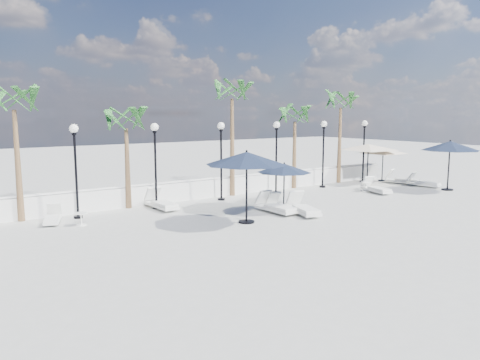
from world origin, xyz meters
TOP-DOWN VIEW (x-y plane):
  - ground at (0.00, 0.00)m, footprint 100.00×100.00m
  - balustrade at (0.00, 7.50)m, footprint 26.00×0.30m
  - lamppost_1 at (-7.00, 6.50)m, footprint 0.36×0.36m
  - lamppost_2 at (-3.50, 6.50)m, footprint 0.36×0.36m
  - lamppost_3 at (0.00, 6.50)m, footprint 0.36×0.36m
  - lamppost_4 at (3.50, 6.50)m, footprint 0.36×0.36m
  - lamppost_5 at (7.00, 6.50)m, footprint 0.36×0.36m
  - lamppost_6 at (10.50, 6.50)m, footprint 0.36×0.36m
  - palm_0 at (-9.00, 7.30)m, footprint 2.60×2.60m
  - palm_1 at (-4.50, 7.30)m, footprint 2.60×2.60m
  - palm_2 at (1.20, 7.30)m, footprint 2.60×2.60m
  - palm_3 at (5.50, 7.30)m, footprint 2.60×2.60m
  - palm_4 at (9.20, 7.30)m, footprint 2.60×2.60m
  - lounger_1 at (-8.05, 6.22)m, footprint 1.07×1.76m
  - lounger_2 at (-3.40, 6.22)m, footprint 0.76×2.18m
  - lounger_3 at (0.67, 2.66)m, footprint 0.84×1.91m
  - lounger_4 at (0.28, 2.64)m, footprint 0.76×2.15m
  - lounger_5 at (1.03, 1.71)m, footprint 1.33×2.28m
  - lounger_6 at (7.98, 3.45)m, footprint 1.08×2.06m
  - lounger_7 at (12.00, 3.26)m, footprint 0.97×1.99m
  - lounger_8 at (11.99, 4.70)m, footprint 1.31×2.12m
  - side_table_1 at (-7.26, 5.17)m, footprint 0.50×0.50m
  - side_table_2 at (7.86, 4.07)m, footprint 0.55×0.55m
  - parasol_navy_left at (-1.82, 1.88)m, footprint 3.24×3.24m
  - parasol_navy_mid at (0.84, 2.74)m, footprint 2.40×2.40m
  - parasol_navy_right at (12.00, 1.75)m, footprint 3.13×3.13m
  - parasol_cream_sq_a at (10.56, 6.20)m, footprint 5.24×5.24m
  - parasol_cream_sq_b at (12.00, 6.20)m, footprint 4.46×4.46m

SIDE VIEW (x-z plane):
  - ground at x=0.00m, z-range 0.00..0.00m
  - lounger_1 at x=-8.05m, z-range -0.10..0.52m
  - lounger_3 at x=0.67m, z-range -0.11..0.58m
  - lounger_7 at x=12.00m, z-range -0.12..0.60m
  - lounger_6 at x=7.98m, z-range -0.12..0.61m
  - lounger_8 at x=11.99m, z-range -0.12..0.63m
  - lounger_4 at x=0.28m, z-range -0.13..0.67m
  - lounger_2 at x=-3.40m, z-range -0.13..0.68m
  - lounger_5 at x=1.03m, z-range -0.13..0.68m
  - side_table_1 at x=-7.26m, z-range 0.05..0.54m
  - side_table_2 at x=7.86m, z-range 0.06..0.59m
  - balustrade at x=0.00m, z-range -0.04..0.97m
  - parasol_navy_mid at x=0.84m, z-range 0.81..2.96m
  - parasol_cream_sq_b at x=12.00m, z-range 0.95..3.18m
  - parasol_cream_sq_a at x=10.56m, z-range 1.09..3.66m
  - parasol_navy_right at x=12.00m, z-range 1.06..3.87m
  - lamppost_1 at x=-7.00m, z-range 0.57..4.41m
  - lamppost_2 at x=-3.50m, z-range 0.57..4.41m
  - lamppost_3 at x=0.00m, z-range 0.57..4.41m
  - lamppost_4 at x=3.50m, z-range 0.57..4.41m
  - lamppost_5 at x=7.00m, z-range 0.57..4.41m
  - lamppost_6 at x=10.50m, z-range 0.57..4.41m
  - parasol_navy_left at x=-1.82m, z-range 1.09..3.96m
  - palm_1 at x=-4.50m, z-range 1.40..6.10m
  - palm_3 at x=5.50m, z-range 1.50..6.40m
  - palm_0 at x=-9.00m, z-range 1.78..7.28m
  - palm_4 at x=9.20m, z-range 1.88..7.58m
  - palm_2 at x=1.20m, z-range 2.07..8.17m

